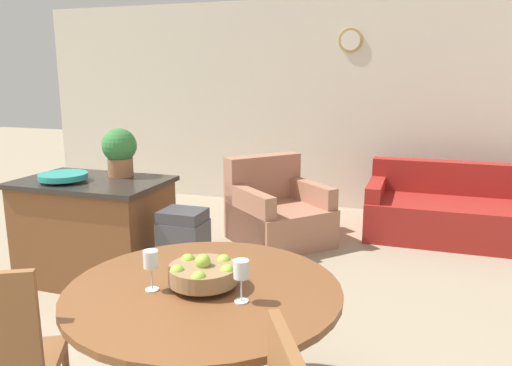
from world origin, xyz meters
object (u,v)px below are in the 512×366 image
object	(u,v)px
dining_table	(204,321)
potted_plant	(120,150)
dining_chair_near_left	(4,359)
teal_bowl	(63,176)
fruit_bowl	(203,273)
trash_bin	(184,256)
armchair	(277,214)
wine_glass_right	(241,271)
couch	(470,214)
wine_glass_left	(151,261)
kitchen_island	(95,230)

from	to	relation	value
dining_table	potted_plant	xyz separation A→B (m)	(-1.53, 1.65, 0.52)
dining_chair_near_left	teal_bowl	world-z (taller)	dining_chair_near_left
fruit_bowl	teal_bowl	xyz separation A→B (m)	(-1.85, 1.29, 0.09)
trash_bin	armchair	size ratio (longest dim) A/B	0.59
fruit_bowl	trash_bin	bearing A→B (deg)	120.59
dining_chair_near_left	potted_plant	distance (m)	2.36
dining_table	potted_plant	size ratio (longest dim) A/B	3.15
dining_table	armchair	size ratio (longest dim) A/B	1.04
armchair	trash_bin	bearing A→B (deg)	-148.05
dining_table	armchair	distance (m)	2.96
dining_chair_near_left	trash_bin	world-z (taller)	dining_chair_near_left
dining_table	fruit_bowl	world-z (taller)	fruit_bowl
wine_glass_right	couch	bearing A→B (deg)	71.40
fruit_bowl	dining_chair_near_left	bearing A→B (deg)	-146.45
wine_glass_left	armchair	world-z (taller)	wine_glass_left
dining_chair_near_left	trash_bin	size ratio (longest dim) A/B	1.32
teal_bowl	couch	distance (m)	4.12
teal_bowl	potted_plant	size ratio (longest dim) A/B	0.94
dining_chair_near_left	teal_bowl	distance (m)	2.14
dining_table	kitchen_island	distance (m)	2.21
dining_table	couch	xyz separation A→B (m)	(1.48, 3.64, -0.32)
fruit_bowl	kitchen_island	distance (m)	2.24
fruit_bowl	kitchen_island	bearing A→B (deg)	139.59
dining_table	dining_chair_near_left	distance (m)	0.89
trash_bin	couch	bearing A→B (deg)	46.41
couch	trash_bin	bearing A→B (deg)	-133.42
dining_table	wine_glass_left	size ratio (longest dim) A/B	6.73
wine_glass_left	wine_glass_right	bearing A→B (deg)	2.55
dining_chair_near_left	kitchen_island	size ratio (longest dim) A/B	0.80
kitchen_island	potted_plant	size ratio (longest dim) A/B	2.97
teal_bowl	potted_plant	bearing A→B (deg)	48.76
dining_chair_near_left	wine_glass_right	size ratio (longest dim) A/B	5.04
dining_table	wine_glass_left	bearing A→B (deg)	-153.62
dining_chair_near_left	teal_bowl	xyz separation A→B (m)	(-1.10, 1.79, 0.40)
dining_table	teal_bowl	bearing A→B (deg)	145.02
dining_chair_near_left	wine_glass_left	world-z (taller)	dining_chair_near_left
dining_table	wine_glass_right	xyz separation A→B (m)	(0.22, -0.09, 0.32)
fruit_bowl	potted_plant	distance (m)	2.27
wine_glass_right	kitchen_island	bearing A→B (deg)	141.46
dining_chair_near_left	wine_glass_left	size ratio (longest dim) A/B	5.04
wine_glass_left	teal_bowl	xyz separation A→B (m)	(-1.63, 1.40, 0.02)
potted_plant	trash_bin	world-z (taller)	potted_plant
dining_chair_near_left	couch	xyz separation A→B (m)	(2.22, 4.13, -0.26)
couch	armchair	xyz separation A→B (m)	(-1.96, -0.73, 0.02)
dining_chair_near_left	wine_glass_left	xyz separation A→B (m)	(0.53, 0.39, 0.38)
potted_plant	trash_bin	distance (m)	1.13
fruit_bowl	teal_bowl	bearing A→B (deg)	145.00
teal_bowl	trash_bin	xyz separation A→B (m)	(1.08, -0.00, -0.56)
couch	wine_glass_right	bearing A→B (deg)	-108.43
potted_plant	wine_glass_left	bearing A→B (deg)	-53.07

